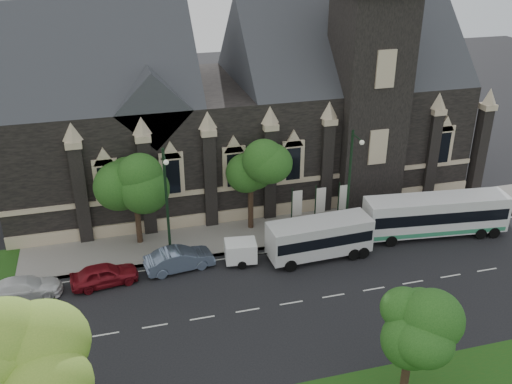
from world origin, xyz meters
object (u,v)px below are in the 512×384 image
object	(u,v)px
tree_walk_left	(136,175)
tour_coach	(436,215)
tree_park_east	(413,327)
car_far_red	(104,275)
tree_park_near	(28,357)
street_lamp_mid	(167,201)
banner_flag_right	(342,200)
street_lamp_near	(350,179)
sedan	(179,259)
box_trailer	(241,251)
car_far_white	(25,288)
banner_flag_center	(319,203)
shuttle_bus	(320,237)
banner_flag_left	(295,206)
tree_walk_right	(252,162)

from	to	relation	value
tree_walk_left	tour_coach	world-z (taller)	tree_walk_left
tree_park_east	car_far_red	size ratio (longest dim) A/B	1.36
tree_park_near	street_lamp_mid	xyz separation A→B (m)	(7.77, 15.86, -1.30)
tree_park_east	banner_flag_right	xyz separation A→B (m)	(4.11, 18.32, -2.24)
tree_park_near	street_lamp_near	distance (m)	26.97
sedan	car_far_red	xyz separation A→B (m)	(-5.30, -0.55, -0.04)
tree_walk_left	box_trailer	size ratio (longest dim) A/B	2.26
street_lamp_mid	car_far_white	size ratio (longest dim) A/B	1.87
tour_coach	car_far_white	distance (m)	31.02
tree_park_near	tree_park_east	xyz separation A→B (m)	(17.95, -0.55, -1.80)
tree_park_near	banner_flag_center	world-z (taller)	tree_park_near
shuttle_bus	street_lamp_near	bearing A→B (deg)	31.49
shuttle_bus	sedan	world-z (taller)	shuttle_bus
banner_flag_right	car_far_white	bearing A→B (deg)	-171.70
banner_flag_left	banner_flag_right	bearing A→B (deg)	0.00
tree_park_east	banner_flag_right	bearing A→B (deg)	77.35
shuttle_bus	car_far_red	world-z (taller)	shuttle_bus
tree_park_east	banner_flag_center	distance (m)	18.58
tree_park_near	tree_walk_left	world-z (taller)	tree_park_near
banner_flag_left	tour_coach	distance (m)	11.20
street_lamp_mid	sedan	bearing A→B (deg)	-65.34
sedan	car_far_white	xyz separation A→B (m)	(-10.52, -0.60, -0.12)
banner_flag_right	box_trailer	size ratio (longest dim) A/B	1.18
tree_park_east	tree_park_near	bearing A→B (deg)	178.23
street_lamp_mid	car_far_red	distance (m)	6.67
tree_park_east	box_trailer	distance (m)	16.30
car_far_white	street_lamp_mid	bearing A→B (deg)	-80.23
box_trailer	tree_walk_left	bearing A→B (deg)	150.78
tour_coach	box_trailer	xyz separation A→B (m)	(-16.00, 0.07, -0.83)
banner_flag_left	tour_coach	xyz separation A→B (m)	(10.67, -3.38, -0.56)
banner_flag_center	sedan	distance (m)	12.27
tree_walk_right	street_lamp_near	world-z (taller)	street_lamp_near
street_lamp_near	car_far_white	world-z (taller)	street_lamp_near
tour_coach	car_far_red	distance (m)	25.80
tree_park_near	banner_flag_center	bearing A→B (deg)	41.54
sedan	tree_walk_right	bearing A→B (deg)	-62.92
street_lamp_near	tree_park_near	bearing A→B (deg)	-143.92
banner_flag_center	tour_coach	bearing A→B (deg)	-21.34
tree_park_near	tree_park_east	world-z (taller)	tree_park_near
tree_walk_left	street_lamp_near	world-z (taller)	street_lamp_near
tree_walk_right	street_lamp_mid	world-z (taller)	street_lamp_mid
tree_park_east	banner_flag_left	size ratio (longest dim) A/B	1.57
sedan	street_lamp_mid	bearing A→B (deg)	17.08
tree_park_east	tree_walk_right	size ratio (longest dim) A/B	0.81
tree_walk_right	banner_flag_center	distance (m)	6.36
banner_flag_left	shuttle_bus	bearing A→B (deg)	-82.26
tree_walk_right	box_trailer	world-z (taller)	tree_walk_right
tree_walk_left	street_lamp_near	bearing A→B (deg)	-12.87
tour_coach	tree_park_east	bearing A→B (deg)	-119.34
box_trailer	car_far_white	bearing A→B (deg)	-171.71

